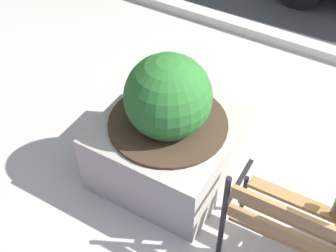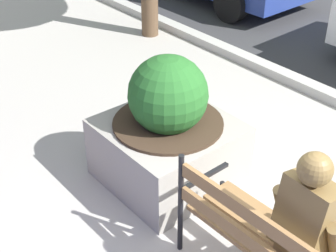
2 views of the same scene
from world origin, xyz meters
name	(u,v)px [view 2 (image 2 of 2)]	position (x,y,z in m)	size (l,w,h in m)	color
bronze_statue_seated	(318,232)	(0.17, 0.21, 0.67)	(0.67, 0.76, 1.37)	brown
concrete_planter	(168,134)	(-1.58, 0.34, 0.51)	(1.14, 1.14, 1.30)	gray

